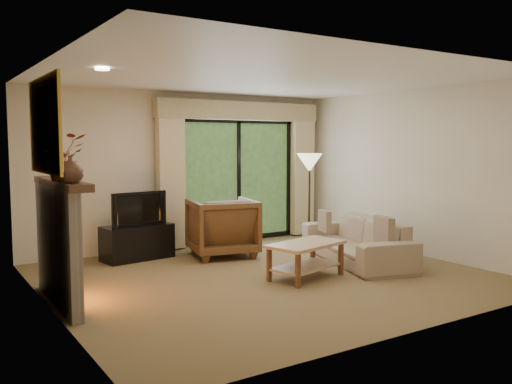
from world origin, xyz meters
TOP-DOWN VIEW (x-y plane):
  - floor at (0.00, 0.00)m, footprint 5.50×5.50m
  - ceiling at (0.00, 0.00)m, footprint 5.50×5.50m
  - wall_back at (0.00, 2.50)m, footprint 5.00×0.00m
  - wall_front at (0.00, -2.50)m, footprint 5.00×0.00m
  - wall_left at (-2.75, 0.00)m, footprint 0.00×5.00m
  - wall_right at (2.75, 0.00)m, footprint 0.00×5.00m
  - fireplace at (-2.63, 0.20)m, footprint 0.24×1.70m
  - mirror at (-2.71, 0.20)m, footprint 0.07×1.45m
  - sliding_door at (1.00, 2.45)m, footprint 2.26×0.10m
  - curtain_left at (-0.35, 2.34)m, footprint 0.45×0.18m
  - curtain_right at (2.35, 2.34)m, footprint 0.45×0.18m
  - cornice at (1.00, 2.36)m, footprint 3.20×0.24m
  - media_console at (-1.09, 1.95)m, footprint 1.10×0.61m
  - tv at (-1.09, 1.95)m, footprint 0.90×0.24m
  - armchair at (0.12, 1.47)m, footprint 1.16×1.19m
  - sofa at (1.61, 0.05)m, footprint 1.45×2.36m
  - pillow_near at (1.53, -0.59)m, footprint 0.22×0.42m
  - pillow_far at (1.53, 0.68)m, footprint 0.18×0.35m
  - coffee_table at (0.36, -0.35)m, footprint 1.15×0.81m
  - floor_lamp at (1.71, 1.30)m, footprint 0.48×0.48m
  - vase at (-2.61, -0.38)m, footprint 0.28×0.28m
  - branches at (-2.61, -0.09)m, footprint 0.55×0.51m

SIDE VIEW (x-z plane):
  - floor at x=0.00m, z-range 0.00..0.00m
  - coffee_table at x=0.36m, z-range 0.00..0.47m
  - media_console at x=-1.09m, z-range 0.00..0.52m
  - sofa at x=1.61m, z-range 0.00..0.64m
  - armchair at x=0.12m, z-range 0.00..0.91m
  - pillow_far at x=1.53m, z-range 0.37..0.70m
  - pillow_near at x=1.53m, z-range 0.34..0.75m
  - fireplace at x=-2.63m, z-range 0.00..1.37m
  - tv at x=-1.09m, z-range 0.52..1.04m
  - floor_lamp at x=1.71m, z-range 0.00..1.59m
  - sliding_door at x=1.00m, z-range 0.02..2.18m
  - curtain_left at x=-0.35m, z-range 0.02..2.38m
  - curtain_right at x=2.35m, z-range 0.02..2.38m
  - wall_back at x=0.00m, z-range -1.20..3.80m
  - wall_front at x=0.00m, z-range -1.20..3.80m
  - wall_left at x=-2.75m, z-range -1.20..3.80m
  - wall_right at x=2.75m, z-range -1.20..3.80m
  - vase at x=-2.61m, z-range 1.37..1.64m
  - branches at x=-2.61m, z-range 1.37..1.86m
  - mirror at x=-2.71m, z-range 1.44..2.46m
  - cornice at x=1.00m, z-range 2.16..2.48m
  - ceiling at x=0.00m, z-range 2.60..2.60m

